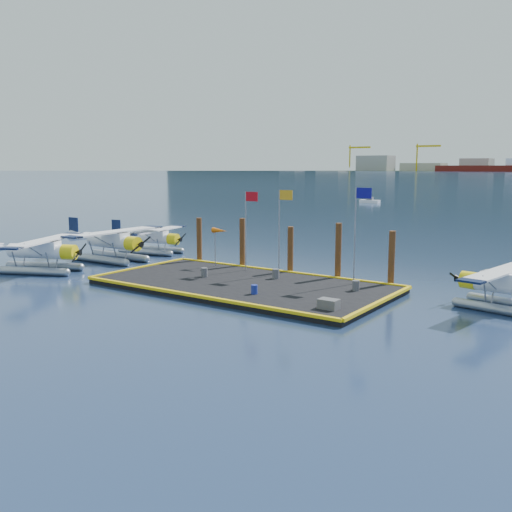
{
  "coord_description": "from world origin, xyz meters",
  "views": [
    {
      "loc": [
        22.63,
        -31.02,
        8.31
      ],
      "look_at": [
        -0.3,
        2.0,
        1.94
      ],
      "focal_mm": 40.0,
      "sensor_mm": 36.0,
      "label": 1
    }
  ],
  "objects": [
    {
      "name": "seaplane_c",
      "position": [
        -16.25,
        7.8,
        1.34
      ],
      "size": [
        7.99,
        8.72,
        3.08
      ],
      "rotation": [
        0.0,
        0.0,
        -1.38
      ],
      "color": "#969CA3",
      "rests_on": "ground"
    },
    {
      "name": "seaplane_d",
      "position": [
        16.11,
        3.64,
        1.34
      ],
      "size": [
        7.94,
        8.69,
        3.07
      ],
      "rotation": [
        0.0,
        0.0,
        1.4
      ],
      "color": "#969CA3",
      "rests_on": "ground"
    },
    {
      "name": "seaplane_a",
      "position": [
        -16.51,
        -4.37,
        1.51
      ],
      "size": [
        9.04,
        9.5,
        3.48
      ],
      "rotation": [
        0.0,
        0.0,
        -1.15
      ],
      "color": "#969CA3",
      "rests_on": "ground"
    },
    {
      "name": "piling_2",
      "position": [
        0.5,
        5.4,
        1.9
      ],
      "size": [
        0.44,
        0.44,
        3.8
      ],
      "primitive_type": "cylinder",
      "color": "#492715",
      "rests_on": "ground"
    },
    {
      "name": "drum_4",
      "position": [
        7.51,
        1.99,
        0.73
      ],
      "size": [
        0.47,
        0.47,
        0.66
      ],
      "primitive_type": "cylinder",
      "color": "#4F4F54",
      "rests_on": "dock"
    },
    {
      "name": "flagpole_blue",
      "position": [
        6.7,
        3.8,
        4.69
      ],
      "size": [
        1.14,
        0.08,
        6.5
      ],
      "color": "gray",
      "rests_on": "dock"
    },
    {
      "name": "dock",
      "position": [
        0.0,
        0.0,
        0.2
      ],
      "size": [
        20.0,
        10.0,
        0.4
      ],
      "primitive_type": "cube",
      "color": "black",
      "rests_on": "ground"
    },
    {
      "name": "flagpole_red",
      "position": [
        -2.29,
        3.8,
        4.4
      ],
      "size": [
        1.14,
        0.08,
        6.0
      ],
      "color": "gray",
      "rests_on": "dock"
    },
    {
      "name": "crate",
      "position": [
        8.27,
        -3.22,
        0.68
      ],
      "size": [
        1.12,
        0.74,
        0.56
      ],
      "primitive_type": "cube",
      "color": "#4F4F54",
      "rests_on": "dock"
    },
    {
      "name": "seaplane_b",
      "position": [
        -15.89,
        2.38,
        1.58
      ],
      "size": [
        9.23,
        10.16,
        3.63
      ],
      "rotation": [
        0.0,
        0.0,
        -1.56
      ],
      "color": "#969CA3",
      "rests_on": "ground"
    },
    {
      "name": "drum_5",
      "position": [
        1.13,
        2.39,
        0.74
      ],
      "size": [
        0.49,
        0.49,
        0.69
      ],
      "primitive_type": "cylinder",
      "color": "#4F4F54",
      "rests_on": "dock"
    },
    {
      "name": "piling_0",
      "position": [
        -8.5,
        5.4,
        2.0
      ],
      "size": [
        0.44,
        0.44,
        4.0
      ],
      "primitive_type": "cylinder",
      "color": "#492715",
      "rests_on": "ground"
    },
    {
      "name": "drum_1",
      "position": [
        2.71,
        -2.52,
        0.69
      ],
      "size": [
        0.41,
        0.41,
        0.58
      ],
      "primitive_type": "cylinder",
      "color": "navy",
      "rests_on": "dock"
    },
    {
      "name": "piling_1",
      "position": [
        -4.0,
        5.4,
        2.1
      ],
      "size": [
        0.44,
        0.44,
        4.2
      ],
      "primitive_type": "cylinder",
      "color": "#492715",
      "rests_on": "ground"
    },
    {
      "name": "piling_4",
      "position": [
        8.5,
        5.4,
        2.0
      ],
      "size": [
        0.44,
        0.44,
        4.0
      ],
      "primitive_type": "cylinder",
      "color": "#492715",
      "rests_on": "ground"
    },
    {
      "name": "windsock",
      "position": [
        -5.03,
        3.8,
        3.23
      ],
      "size": [
        1.4,
        0.44,
        3.12
      ],
      "color": "gray",
      "rests_on": "dock"
    },
    {
      "name": "piling_3",
      "position": [
        4.5,
        5.4,
        2.15
      ],
      "size": [
        0.44,
        0.44,
        4.3
      ],
      "primitive_type": "cylinder",
      "color": "#492715",
      "rests_on": "ground"
    },
    {
      "name": "ground",
      "position": [
        0.0,
        0.0,
        0.0
      ],
      "size": [
        4000.0,
        4000.0,
        0.0
      ],
      "primitive_type": "plane",
      "color": "navy",
      "rests_on": "ground"
    },
    {
      "name": "drum_0",
      "position": [
        -3.4,
        -0.06,
        0.73
      ],
      "size": [
        0.47,
        0.47,
        0.67
      ],
      "primitive_type": "cylinder",
      "color": "#4F4F54",
      "rests_on": "dock"
    },
    {
      "name": "dock_bumpers",
      "position": [
        0.0,
        0.0,
        0.49
      ],
      "size": [
        20.25,
        10.25,
        0.18
      ],
      "primitive_type": null,
      "color": "yellow",
      "rests_on": "dock"
    },
    {
      "name": "flagpole_yellow",
      "position": [
        0.7,
        3.8,
        4.51
      ],
      "size": [
        1.14,
        0.08,
        6.2
      ],
      "color": "gray",
      "rests_on": "dock"
    }
  ]
}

